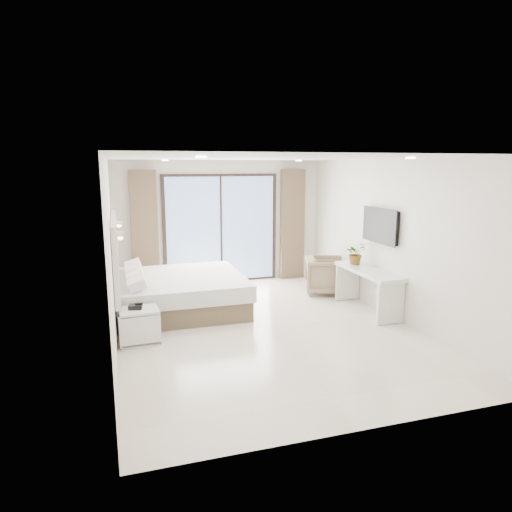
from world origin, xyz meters
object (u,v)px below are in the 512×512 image
object	(u,v)px
nightstand	(140,326)
armchair	(326,273)
bed	(179,293)
console_desk	(368,281)

from	to	relation	value
nightstand	armchair	xyz separation A→B (m)	(3.81, 1.62, 0.15)
bed	armchair	size ratio (longest dim) A/B	2.73
bed	armchair	xyz separation A→B (m)	(3.03, 0.25, 0.08)
bed	console_desk	size ratio (longest dim) A/B	1.38
console_desk	bed	bearing A→B (deg)	162.00
bed	nightstand	world-z (taller)	bed
console_desk	armchair	xyz separation A→B (m)	(-0.19, 1.30, -0.15)
nightstand	bed	bearing A→B (deg)	56.97
bed	nightstand	distance (m)	1.58
nightstand	armchair	bearing A→B (deg)	19.60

